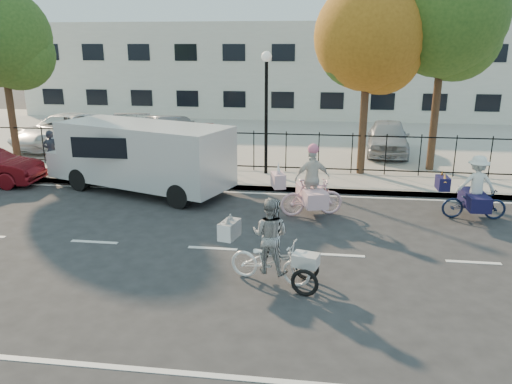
% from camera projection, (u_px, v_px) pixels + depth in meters
% --- Properties ---
extents(ground, '(120.00, 120.00, 0.00)m').
position_uv_depth(ground, '(213.00, 248.00, 11.99)').
color(ground, '#333334').
extents(road_markings, '(60.00, 9.52, 0.01)m').
position_uv_depth(road_markings, '(213.00, 248.00, 11.99)').
color(road_markings, silver).
rests_on(road_markings, ground).
extents(curb, '(60.00, 0.10, 0.15)m').
position_uv_depth(curb, '(245.00, 188.00, 16.76)').
color(curb, '#A8A399').
rests_on(curb, ground).
extents(sidewalk, '(60.00, 2.20, 0.15)m').
position_uv_depth(sidewalk, '(250.00, 180.00, 17.76)').
color(sidewalk, '#A8A399').
rests_on(sidewalk, ground).
extents(parking_lot, '(60.00, 15.60, 0.15)m').
position_uv_depth(parking_lot, '(274.00, 136.00, 26.21)').
color(parking_lot, '#A8A399').
rests_on(parking_lot, ground).
extents(iron_fence, '(58.00, 0.06, 1.50)m').
position_uv_depth(iron_fence, '(254.00, 151.00, 18.57)').
color(iron_fence, black).
rests_on(iron_fence, sidewalk).
extents(building, '(34.00, 10.00, 6.00)m').
position_uv_depth(building, '(289.00, 69.00, 34.87)').
color(building, silver).
rests_on(building, ground).
extents(lamppost, '(0.36, 0.36, 4.33)m').
position_uv_depth(lamppost, '(266.00, 92.00, 17.49)').
color(lamppost, black).
rests_on(lamppost, sidewalk).
extents(street_sign, '(0.85, 0.06, 1.80)m').
position_uv_depth(street_sign, '(202.00, 138.00, 18.28)').
color(street_sign, black).
rests_on(street_sign, sidewalk).
extents(zebra_trike, '(2.12, 1.19, 1.81)m').
position_uv_depth(zebra_trike, '(270.00, 250.00, 10.15)').
color(zebra_trike, white).
rests_on(zebra_trike, ground).
extents(unicorn_bike, '(2.12, 1.52, 2.09)m').
position_uv_depth(unicorn_bike, '(311.00, 189.00, 14.09)').
color(unicorn_bike, '#FFC2CF').
rests_on(unicorn_bike, ground).
extents(bull_bike, '(1.93, 1.32, 1.81)m').
position_uv_depth(bull_bike, '(474.00, 194.00, 13.85)').
color(bull_bike, '#0F1935').
rests_on(bull_bike, ground).
extents(white_van, '(6.84, 3.98, 2.25)m').
position_uv_depth(white_van, '(141.00, 155.00, 16.31)').
color(white_van, silver).
rests_on(white_van, ground).
extents(pedestrian, '(0.66, 0.52, 1.59)m').
position_uv_depth(pedestrian, '(51.00, 152.00, 18.14)').
color(pedestrian, black).
rests_on(pedestrian, sidewalk).
extents(lot_car_a, '(3.00, 5.27, 1.44)m').
position_uv_depth(lot_car_a, '(124.00, 136.00, 21.62)').
color(lot_car_a, '#9A9CA1').
rests_on(lot_car_a, parking_lot).
extents(lot_car_b, '(3.82, 5.76, 1.47)m').
position_uv_depth(lot_car_b, '(65.00, 130.00, 22.98)').
color(lot_car_b, white).
rests_on(lot_car_b, parking_lot).
extents(lot_car_c, '(1.88, 4.57, 1.47)m').
position_uv_depth(lot_car_c, '(162.00, 135.00, 21.90)').
color(lot_car_c, '#53555B').
rests_on(lot_car_c, parking_lot).
extents(lot_car_d, '(2.09, 4.38, 1.44)m').
position_uv_depth(lot_car_d, '(388.00, 137.00, 21.45)').
color(lot_car_d, '#A8ABB0').
rests_on(lot_car_d, parking_lot).
extents(tree_west, '(3.72, 3.71, 6.80)m').
position_uv_depth(tree_west, '(6.00, 43.00, 18.83)').
color(tree_west, '#442D1D').
rests_on(tree_west, ground).
extents(tree_mid, '(3.73, 3.73, 6.83)m').
position_uv_depth(tree_mid, '(372.00, 42.00, 17.08)').
color(tree_mid, '#442D1D').
rests_on(tree_mid, ground).
extents(tree_east, '(4.24, 4.24, 7.77)m').
position_uv_depth(tree_east, '(448.00, 22.00, 17.41)').
color(tree_east, '#442D1D').
rests_on(tree_east, ground).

